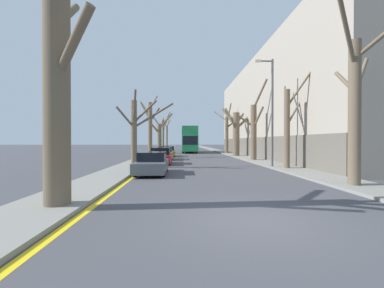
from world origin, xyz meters
name	(u,v)px	position (x,y,z in m)	size (l,w,h in m)	color
ground_plane	(254,221)	(0.00, 0.00, 0.00)	(300.00, 300.00, 0.00)	#424247
sidewalk_left	(163,150)	(-5.78, 50.00, 0.06)	(2.29, 120.00, 0.12)	gray
sidewalk_right	(215,150)	(5.78, 50.00, 0.06)	(2.29, 120.00, 0.12)	gray
building_facade_right	(289,109)	(11.91, 25.89, 6.05)	(10.08, 38.91, 12.12)	#9E9384
kerb_line_stripe	(169,150)	(-4.45, 50.00, 0.00)	(0.24, 120.00, 0.01)	yellow
street_tree_left_0	(58,73)	(-5.36, 1.39, 3.95)	(2.76, 3.75, 8.60)	brown
street_tree_left_1	(135,130)	(-5.16, 12.86, 2.82)	(4.10, 2.01, 5.56)	brown
street_tree_left_2	(150,126)	(-5.50, 24.63, 3.78)	(2.64, 3.02, 7.90)	brown
street_tree_left_3	(159,134)	(-5.40, 35.49, 3.15)	(4.53, 4.42, 7.44)	brown
street_tree_left_4	(164,133)	(-5.44, 47.25, 3.77)	(1.82, 3.39, 8.02)	brown
street_tree_left_5	(167,135)	(-5.36, 58.46, 3.48)	(1.77, 2.02, 7.75)	brown
street_tree_right_0	(355,104)	(5.59, 4.35, 3.56)	(3.38, 3.66, 7.43)	brown
street_tree_right_1	(288,124)	(5.70, 11.44, 3.18)	(2.42, 2.83, 6.94)	brown
street_tree_right_2	(254,130)	(5.56, 19.43, 3.16)	(2.56, 2.06, 7.95)	brown
street_tree_right_3	(236,131)	(5.34, 26.83, 3.31)	(4.31, 2.75, 6.51)	brown
street_tree_right_4	(227,131)	(5.55, 34.20, 3.63)	(4.86, 4.37, 7.86)	brown
double_decker_bus	(189,138)	(-0.35, 39.52, 2.53)	(2.63, 10.70, 4.46)	#1E7F47
parked_car_0	(152,163)	(-3.55, 9.36, 0.63)	(1.78, 4.34, 1.32)	#4C5156
parked_car_1	(161,156)	(-3.55, 16.13, 0.67)	(1.75, 4.33, 1.43)	maroon
parked_car_2	(165,154)	(-3.55, 21.38, 0.66)	(1.70, 4.14, 1.40)	olive
parked_car_3	(168,151)	(-3.55, 27.54, 0.65)	(1.86, 4.36, 1.37)	olive
lamp_post	(271,107)	(4.88, 12.56, 4.49)	(1.40, 0.20, 8.06)	#4C4F54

